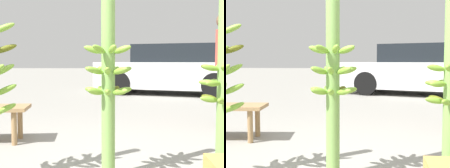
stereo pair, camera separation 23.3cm
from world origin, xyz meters
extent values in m
ellipsoid|color=#75A333|center=(-0.71, 0.13, 1.15)|extent=(0.19, 0.05, 0.11)
ellipsoid|color=#75A333|center=(-0.81, 0.25, 1.15)|extent=(0.09, 0.19, 0.11)
ellipsoid|color=#545914|center=(-0.71, 0.16, 1.00)|extent=(0.19, 0.09, 0.10)
ellipsoid|color=#75A333|center=(-0.74, 0.21, 0.84)|extent=(0.17, 0.15, 0.12)
ellipsoid|color=#75A333|center=(-0.72, 0.18, 0.69)|extent=(0.19, 0.11, 0.12)
ellipsoid|color=#75A333|center=(-0.73, 0.21, 0.54)|extent=(0.17, 0.15, 0.11)
cylinder|color=#7AA851|center=(0.06, 0.24, 0.76)|extent=(0.11, 0.11, 1.52)
ellipsoid|color=#75A333|center=(-0.01, 0.14, 1.00)|extent=(0.12, 0.15, 0.09)
ellipsoid|color=#75A333|center=(0.09, 0.13, 1.00)|extent=(0.09, 0.16, 0.09)
ellipsoid|color=#75A333|center=(0.16, 0.20, 1.00)|extent=(0.16, 0.10, 0.09)
ellipsoid|color=#75A333|center=(0.16, 0.30, 1.00)|extent=(0.15, 0.12, 0.09)
ellipsoid|color=#75A333|center=(0.07, 0.35, 1.00)|extent=(0.07, 0.15, 0.09)
ellipsoid|color=#75A333|center=(-0.02, 0.32, 1.00)|extent=(0.14, 0.14, 0.09)
ellipsoid|color=#75A333|center=(-0.06, 0.23, 1.00)|extent=(0.15, 0.06, 0.09)
ellipsoid|color=#75A333|center=(0.17, 0.26, 0.84)|extent=(0.16, 0.08, 0.08)
ellipsoid|color=#75A333|center=(0.11, 0.34, 0.84)|extent=(0.11, 0.15, 0.08)
ellipsoid|color=#75A333|center=(0.00, 0.34, 0.84)|extent=(0.11, 0.15, 0.08)
ellipsoid|color=#75A333|center=(-0.06, 0.26, 0.84)|extent=(0.16, 0.08, 0.08)
ellipsoid|color=#75A333|center=(-0.04, 0.16, 0.84)|extent=(0.15, 0.13, 0.08)
ellipsoid|color=#75A333|center=(0.06, 0.12, 0.84)|extent=(0.05, 0.15, 0.08)
ellipsoid|color=#75A333|center=(0.15, 0.16, 0.84)|extent=(0.15, 0.13, 0.08)
ellipsoid|color=#75A333|center=(-0.04, 0.16, 0.68)|extent=(0.14, 0.13, 0.07)
ellipsoid|color=#75A333|center=(0.06, 0.12, 0.68)|extent=(0.05, 0.15, 0.07)
ellipsoid|color=#75A333|center=(0.15, 0.16, 0.68)|extent=(0.15, 0.13, 0.07)
ellipsoid|color=#75A333|center=(0.17, 0.26, 0.68)|extent=(0.15, 0.08, 0.07)
ellipsoid|color=#545914|center=(0.11, 0.34, 0.68)|extent=(0.11, 0.15, 0.07)
ellipsoid|color=#75A333|center=(0.00, 0.34, 0.68)|extent=(0.11, 0.15, 0.07)
ellipsoid|color=#75A333|center=(-0.06, 0.26, 0.68)|extent=(0.15, 0.08, 0.07)
ellipsoid|color=#75A333|center=(0.92, 0.29, 0.86)|extent=(0.05, 0.14, 0.07)
ellipsoid|color=#545914|center=(0.83, 0.24, 0.86)|extent=(0.14, 0.12, 0.07)
ellipsoid|color=#75A333|center=(0.80, 0.13, 0.86)|extent=(0.15, 0.08, 0.07)
ellipsoid|color=#75A333|center=(0.87, 0.05, 0.86)|extent=(0.10, 0.15, 0.07)
ellipsoid|color=#75A333|center=(0.89, 0.29, 0.75)|extent=(0.08, 0.15, 0.05)
ellipsoid|color=#75A333|center=(0.81, 0.21, 0.75)|extent=(0.15, 0.09, 0.05)
ellipsoid|color=#75A333|center=(0.82, 0.10, 0.75)|extent=(0.14, 0.11, 0.05)
ellipsoid|color=#545914|center=(0.94, 0.29, 0.63)|extent=(0.06, 0.15, 0.07)
ellipsoid|color=#545914|center=(0.84, 0.25, 0.63)|extent=(0.13, 0.13, 0.07)
ellipsoid|color=#75A333|center=(0.80, 0.15, 0.63)|extent=(0.15, 0.06, 0.07)
ellipsoid|color=#75A333|center=(0.86, 0.06, 0.63)|extent=(0.11, 0.15, 0.07)
cylinder|color=#99754C|center=(-1.03, 1.46, 0.18)|extent=(0.06, 0.06, 0.37)
cylinder|color=#99754C|center=(-1.00, 1.16, 0.18)|extent=(0.06, 0.06, 0.37)
cube|color=silver|center=(1.57, 6.66, 0.53)|extent=(4.28, 2.88, 0.71)
cube|color=black|center=(1.72, 6.61, 1.13)|extent=(2.55, 2.21, 0.48)
cylinder|color=black|center=(0.17, 6.25, 0.32)|extent=(0.66, 0.38, 0.63)
cylinder|color=black|center=(0.65, 7.80, 0.32)|extent=(0.66, 0.38, 0.63)
camera|label=1|loc=(0.13, -2.15, 0.91)|focal=50.00mm
camera|label=2|loc=(0.37, -2.13, 0.91)|focal=50.00mm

